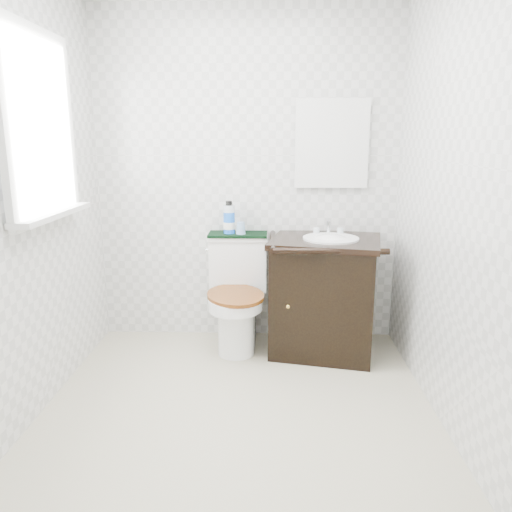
{
  "coord_description": "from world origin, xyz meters",
  "views": [
    {
      "loc": [
        0.17,
        -2.46,
        1.49
      ],
      "look_at": [
        0.08,
        0.75,
        0.73
      ],
      "focal_mm": 35.0,
      "sensor_mm": 36.0,
      "label": 1
    }
  ],
  "objects_px": {
    "toilet": "(237,300)",
    "trash_bin": "(240,324)",
    "cup": "(241,228)",
    "mouthwash_bottle": "(229,219)",
    "vanity": "(324,292)"
  },
  "relations": [
    {
      "from": "vanity",
      "to": "trash_bin",
      "type": "relative_size",
      "value": 3.13
    },
    {
      "from": "vanity",
      "to": "trash_bin",
      "type": "distance_m",
      "value": 0.67
    },
    {
      "from": "toilet",
      "to": "cup",
      "type": "bearing_deg",
      "value": 76.01
    },
    {
      "from": "vanity",
      "to": "cup",
      "type": "height_order",
      "value": "vanity"
    },
    {
      "from": "toilet",
      "to": "cup",
      "type": "xyz_separation_m",
      "value": [
        0.02,
        0.09,
        0.51
      ]
    },
    {
      "from": "trash_bin",
      "to": "toilet",
      "type": "bearing_deg",
      "value": -112.27
    },
    {
      "from": "mouthwash_bottle",
      "to": "trash_bin",
      "type": "bearing_deg",
      "value": -43.33
    },
    {
      "from": "vanity",
      "to": "cup",
      "type": "xyz_separation_m",
      "value": [
        -0.6,
        0.16,
        0.43
      ]
    },
    {
      "from": "toilet",
      "to": "trash_bin",
      "type": "xyz_separation_m",
      "value": [
        0.02,
        0.04,
        -0.2
      ]
    },
    {
      "from": "trash_bin",
      "to": "cup",
      "type": "distance_m",
      "value": 0.71
    },
    {
      "from": "trash_bin",
      "to": "cup",
      "type": "bearing_deg",
      "value": 83.29
    },
    {
      "from": "vanity",
      "to": "trash_bin",
      "type": "bearing_deg",
      "value": 170.05
    },
    {
      "from": "trash_bin",
      "to": "vanity",
      "type": "bearing_deg",
      "value": -9.95
    },
    {
      "from": "toilet",
      "to": "vanity",
      "type": "xyz_separation_m",
      "value": [
        0.62,
        -0.06,
        0.08
      ]
    },
    {
      "from": "trash_bin",
      "to": "cup",
      "type": "relative_size",
      "value": 3.38
    }
  ]
}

